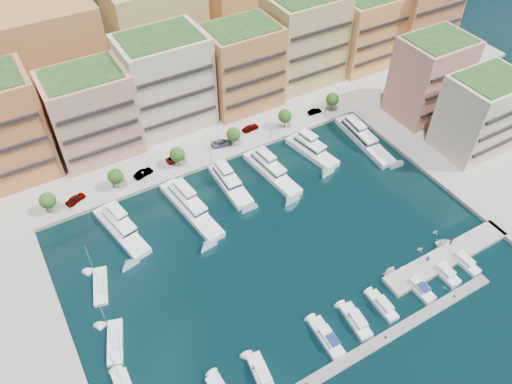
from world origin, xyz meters
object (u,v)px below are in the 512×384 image
car_0 (75,199)px  sailboat_1 (115,342)px  car_5 (315,111)px  cruiser_2 (262,375)px  tree_4 (285,116)px  yacht_5 (311,149)px  tender_2 (445,243)px  sailboat_2 (101,287)px  yacht_3 (229,182)px  yacht_6 (362,137)px  tree_3 (233,134)px  yacht_1 (120,228)px  tree_5 (332,99)px  cruiser_6 (383,306)px  lamppost_0 (69,203)px  yacht_2 (189,206)px  car_2 (175,158)px  lamppost_2 (210,152)px  car_1 (143,173)px  cruiser_8 (443,272)px  car_3 (222,143)px  tender_3 (435,232)px  yacht_4 (270,170)px  tender_1 (420,249)px  cruiser_7 (417,287)px  tender_0 (390,272)px  car_4 (250,128)px  person_0 (428,258)px  person_1 (451,241)px  cruiser_9 (463,261)px  tree_1 (115,176)px  cruiser_4 (327,338)px  tree_0 (48,201)px  tree_2 (177,154)px  cruiser_5 (356,321)px  lamppost_3 (271,130)px

car_0 → sailboat_1: bearing=152.0°
car_5 → cruiser_2: bearing=141.2°
tree_4 → yacht_5: 12.32m
tree_4 → tender_2: (8.39, -52.50, -4.30)m
sailboat_2 → tender_2: (69.11, -27.12, 0.13)m
yacht_3 → yacht_6: same height
tree_3 → tender_2: 58.05m
yacht_1 → tender_2: 72.24m
tree_5 → cruiser_6: (-30.06, -58.08, -4.20)m
lamppost_0 → yacht_3: (36.14, -9.73, -2.62)m
yacht_3 → yacht_5: bearing=0.6°
yacht_2 → car_2: bearing=76.8°
lamppost_2 → car_1: lamppost_2 is taller
sailboat_1 → car_5: sailboat_1 is taller
tree_3 → cruiser_8: 61.06m
yacht_1 → car_3: (33.28, 14.69, 0.75)m
yacht_5 → tender_3: (8.20, -37.30, -0.83)m
lamppost_2 → yacht_4: 16.02m
tender_1 → cruiser_7: bearing=146.4°
yacht_1 → sailboat_1: size_ratio=1.42×
tender_0 → car_4: (-1.64, 56.11, 1.45)m
yacht_6 → car_2: (-47.40, 17.15, 0.50)m
cruiser_2 → tender_1: size_ratio=5.13×
tree_5 → person_0: size_ratio=3.16×
tree_5 → tender_2: (-7.61, -52.50, -4.30)m
lamppost_0 → car_3: size_ratio=0.72×
car_3 → person_1: person_1 is taller
car_3 → sailboat_1: bearing=142.1°
cruiser_9 → tree_1: bearing=133.9°
car_2 → sailboat_1: bearing=136.0°
cruiser_4 → tree_0: bearing=122.0°
cruiser_2 → car_5: (52.84, 59.22, 1.12)m
car_3 → car_2: bearing=96.1°
tender_1 → sailboat_2: bearing=80.3°
tree_2 → tender_2: 66.38m
tree_0 → cruiser_5: (43.28, -58.09, -4.20)m
car_2 → car_3: car_3 is taller
cruiser_9 → tender_2: bearing=85.9°
tree_3 → car_0: (-42.25, 0.55, -2.90)m
cruiser_2 → person_0: (42.92, 3.65, 1.35)m
cruiser_6 → yacht_2: bearing=116.5°
tree_4 → car_2: (-31.79, 2.42, -3.04)m
tree_1 → car_3: (29.23, 1.75, -2.90)m
yacht_1 → tree_4: bearing=14.0°
lamppost_3 → lamppost_2: bearing=180.0°
sailboat_2 → person_0: bearing=-25.2°
yacht_4 → car_2: size_ratio=3.88×
lamppost_0 → yacht_6: 76.67m
car_4 → cruiser_6: bearing=169.4°
sailboat_1 → tender_1: size_ratio=7.91×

